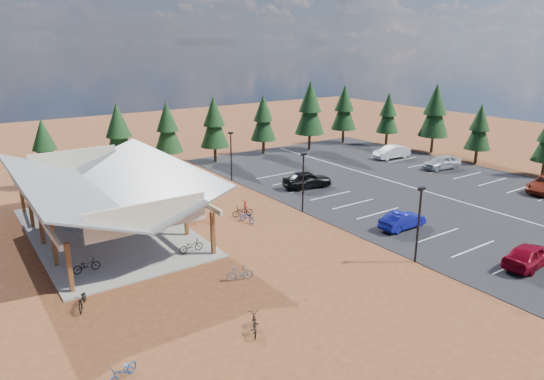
% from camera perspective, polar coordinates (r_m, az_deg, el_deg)
% --- Properties ---
extents(ground, '(140.00, 140.00, 0.00)m').
position_cam_1_polar(ground, '(37.28, -0.55, -4.91)').
color(ground, '#5D2D18').
rests_on(ground, ground).
extents(asphalt_lot, '(27.00, 44.00, 0.04)m').
position_cam_1_polar(asphalt_lot, '(51.29, 14.83, 0.70)').
color(asphalt_lot, black).
rests_on(asphalt_lot, ground).
extents(concrete_pad, '(10.60, 18.60, 0.10)m').
position_cam_1_polar(concrete_pad, '(39.36, -18.68, -4.56)').
color(concrete_pad, gray).
rests_on(concrete_pad, ground).
extents(bike_pavilion, '(11.65, 19.40, 4.97)m').
position_cam_1_polar(bike_pavilion, '(38.20, -19.21, 0.72)').
color(bike_pavilion, '#583219').
rests_on(bike_pavilion, concrete_pad).
extents(lamp_post_0, '(0.50, 0.25, 5.14)m').
position_cam_1_polar(lamp_post_0, '(32.60, 16.88, -3.36)').
color(lamp_post_0, black).
rests_on(lamp_post_0, ground).
extents(lamp_post_1, '(0.50, 0.25, 5.14)m').
position_cam_1_polar(lamp_post_1, '(40.66, 3.68, 1.36)').
color(lamp_post_1, black).
rests_on(lamp_post_1, ground).
extents(lamp_post_2, '(0.50, 0.25, 5.14)m').
position_cam_1_polar(lamp_post_2, '(50.32, -4.84, 4.38)').
color(lamp_post_2, black).
rests_on(lamp_post_2, ground).
extents(trash_bin_0, '(0.60, 0.60, 0.90)m').
position_cam_1_polar(trash_bin_0, '(40.16, -8.48, -2.78)').
color(trash_bin_0, '#4B341A').
rests_on(trash_bin_0, ground).
extents(trash_bin_1, '(0.60, 0.60, 0.90)m').
position_cam_1_polar(trash_bin_1, '(40.13, -9.80, -2.86)').
color(trash_bin_1, '#4B341A').
rests_on(trash_bin_1, ground).
extents(pine_2, '(2.99, 2.99, 6.96)m').
position_cam_1_polar(pine_2, '(52.12, -25.21, 4.68)').
color(pine_2, '#382314').
rests_on(pine_2, ground).
extents(pine_3, '(3.44, 3.44, 8.01)m').
position_cam_1_polar(pine_3, '(53.04, -17.60, 6.41)').
color(pine_3, '#382314').
rests_on(pine_3, ground).
extents(pine_4, '(3.28, 3.28, 7.64)m').
position_cam_1_polar(pine_4, '(56.61, -12.20, 7.20)').
color(pine_4, '#382314').
rests_on(pine_4, ground).
extents(pine_5, '(3.41, 3.41, 7.94)m').
position_cam_1_polar(pine_5, '(58.26, -6.84, 7.91)').
color(pine_5, '#382314').
rests_on(pine_5, ground).
extents(pine_6, '(3.29, 3.29, 7.67)m').
position_cam_1_polar(pine_6, '(62.38, -1.03, 8.48)').
color(pine_6, '#382314').
rests_on(pine_6, ground).
extents(pine_7, '(3.96, 3.96, 9.23)m').
position_cam_1_polar(pine_7, '(64.76, 4.50, 9.59)').
color(pine_7, '#382314').
rests_on(pine_7, ground).
extents(pine_8, '(3.56, 3.56, 8.29)m').
position_cam_1_polar(pine_8, '(70.18, 8.49, 9.56)').
color(pine_8, '#382314').
rests_on(pine_8, ground).
extents(pine_11, '(3.05, 3.05, 7.09)m').
position_cam_1_polar(pine_11, '(62.44, 23.23, 6.79)').
color(pine_11, '#382314').
rests_on(pine_11, ground).
extents(pine_12, '(3.84, 3.84, 8.95)m').
position_cam_1_polar(pine_12, '(66.58, 18.64, 8.82)').
color(pine_12, '#382314').
rests_on(pine_12, ground).
extents(pine_13, '(3.15, 3.15, 7.35)m').
position_cam_1_polar(pine_13, '(70.19, 13.51, 8.80)').
color(pine_13, '#382314').
rests_on(pine_13, ground).
extents(bike_0, '(1.71, 0.63, 0.89)m').
position_cam_1_polar(bike_0, '(32.78, -21.00, -8.27)').
color(bike_0, black).
rests_on(bike_0, concrete_pad).
extents(bike_1, '(1.82, 0.64, 1.07)m').
position_cam_1_polar(bike_1, '(38.56, -20.63, -4.28)').
color(bike_1, '#94979C').
rests_on(bike_1, concrete_pad).
extents(bike_2, '(1.71, 0.92, 0.85)m').
position_cam_1_polar(bike_2, '(40.06, -21.97, -3.81)').
color(bike_2, '#225A9E').
rests_on(bike_2, concrete_pad).
extents(bike_3, '(1.52, 0.47, 0.91)m').
position_cam_1_polar(bike_3, '(43.32, -23.81, -2.47)').
color(bike_3, maroon).
rests_on(bike_3, concrete_pad).
extents(bike_4, '(1.73, 0.66, 0.90)m').
position_cam_1_polar(bike_4, '(33.85, -9.50, -6.50)').
color(bike_4, black).
rests_on(bike_4, concrete_pad).
extents(bike_5, '(1.54, 0.85, 0.89)m').
position_cam_1_polar(bike_5, '(37.40, -13.60, -4.44)').
color(bike_5, gray).
rests_on(bike_5, concrete_pad).
extents(bike_6, '(1.74, 0.74, 0.89)m').
position_cam_1_polar(bike_6, '(41.93, -14.67, -2.17)').
color(bike_6, navy).
rests_on(bike_6, concrete_pad).
extents(bike_7, '(1.57, 0.46, 0.94)m').
position_cam_1_polar(bike_7, '(45.70, -16.70, -0.72)').
color(bike_7, maroon).
rests_on(bike_7, concrete_pad).
extents(bike_8, '(1.27, 1.90, 0.94)m').
position_cam_1_polar(bike_8, '(28.92, -21.40, -11.96)').
color(bike_8, black).
rests_on(bike_8, ground).
extents(bike_10, '(1.76, 1.31, 0.88)m').
position_cam_1_polar(bike_10, '(22.97, -17.18, -19.76)').
color(bike_10, navy).
rests_on(bike_10, ground).
extents(bike_12, '(1.39, 1.82, 0.92)m').
position_cam_1_polar(bike_12, '(25.08, -2.09, -15.43)').
color(bike_12, black).
rests_on(bike_12, ground).
extents(bike_13, '(1.74, 0.97, 1.01)m').
position_cam_1_polar(bike_13, '(29.92, -3.80, -9.65)').
color(bike_13, gray).
rests_on(bike_13, ground).
extents(bike_14, '(0.89, 1.79, 0.90)m').
position_cam_1_polar(bike_14, '(39.07, -2.97, -3.18)').
color(bike_14, navy).
rests_on(bike_14, ground).
extents(bike_15, '(1.09, 1.65, 0.97)m').
position_cam_1_polar(bike_15, '(41.54, -3.17, -1.89)').
color(bike_15, maroon).
rests_on(bike_15, ground).
extents(bike_16, '(1.87, 0.94, 0.94)m').
position_cam_1_polar(bike_16, '(40.32, -3.46, -2.51)').
color(bike_16, black).
rests_on(bike_16, ground).
extents(car_0, '(4.62, 2.12, 1.54)m').
position_cam_1_polar(car_0, '(35.50, 28.01, -6.77)').
color(car_0, maroon).
rests_on(car_0, asphalt_lot).
extents(car_1, '(4.10, 1.47, 1.34)m').
position_cam_1_polar(car_1, '(38.92, 15.10, -3.44)').
color(car_1, navy).
rests_on(car_1, asphalt_lot).
extents(car_4, '(5.20, 2.87, 1.67)m').
position_cam_1_polar(car_4, '(48.19, 4.17, 1.25)').
color(car_4, black).
rests_on(car_4, asphalt_lot).
extents(car_8, '(4.88, 2.52, 1.59)m').
position_cam_1_polar(car_8, '(58.57, 19.34, 3.12)').
color(car_8, '#B0B4BA').
rests_on(car_8, asphalt_lot).
extents(car_9, '(5.04, 2.14, 1.62)m').
position_cam_1_polar(car_9, '(62.27, 13.89, 4.38)').
color(car_9, silver).
rests_on(car_9, asphalt_lot).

